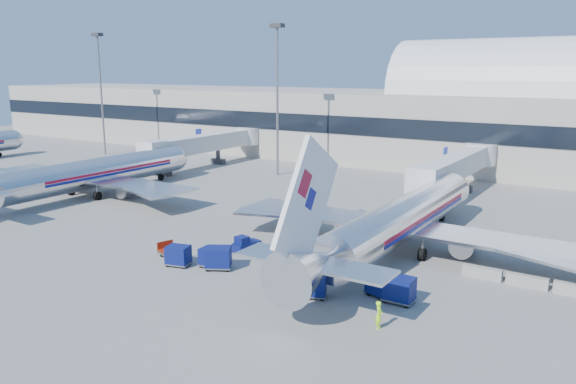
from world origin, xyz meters
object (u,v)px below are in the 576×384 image
Objects in this scene: jetbridge_near at (459,165)px; mast_west at (277,78)px; airliner_mid at (89,174)px; mast_far_west at (100,76)px; tug_right at (382,287)px; cart_train_c at (178,255)px; cart_solo_near at (313,285)px; barrier_mid at (527,281)px; ramp_worker at (379,315)px; barrier_near at (482,273)px; tug_lead at (281,272)px; airliner_main at (399,221)px; jetbridge_mid at (209,143)px; tug_left at (246,245)px; cart_solo_far at (400,289)px; barrier_far at (576,290)px; cart_train_a at (218,257)px; cart_train_b at (211,257)px; cart_open_red at (172,253)px.

mast_west reaches higher than jetbridge_near.
mast_far_west reaches higher than airliner_mid.
tug_right is (72.84, -35.65, -14.08)m from mast_far_west.
cart_solo_near reaches higher than cart_train_c.
ramp_worker reaches higher than barrier_mid.
airliner_mid is 16.60× the size of cart_train_c.
tug_lead is (-12.94, -9.02, 0.30)m from barrier_near.
airliner_main reaches higher than barrier_mid.
cart_train_c is (30.37, -39.54, -3.02)m from jetbridge_mid.
tug_left is at bearing 50.28° from ramp_worker.
ramp_worker is at bearing -104.65° from barrier_near.
cart_solo_far reaches higher than barrier_near.
airliner_main is 11.43m from cart_solo_far.
cart_solo_far is at bearing 6.33° from tug_right.
airliner_mid reaches higher than cart_solo_far.
cart_train_c is at bearing -159.45° from barrier_far.
cart_solo_near is at bearing -146.85° from barrier_far.
tug_lead is at bearing 135.97° from cart_solo_near.
barrier_near is 1.14× the size of cart_train_a.
jetbridge_mid reaches higher than cart_train_a.
airliner_main is 19.39m from cart_train_c.
barrier_near is 13.92m from cart_solo_near.
tug_lead is at bearing -1.62° from cart_train_b.
mast_west is at bearing 149.08° from tug_right.
cart_solo_far is at bearing -12.68° from airliner_mid.
barrier_mid is at bearing 180.00° from barrier_far.
mast_west is (-30.00, 25.49, 11.87)m from airliner_main.
ramp_worker is at bearing -117.75° from barrier_mid.
jetbridge_mid is 14.04× the size of cart_train_b.
tug_left reaches higher than tug_right.
barrier_near is at bearing 20.24° from cart_train_b.
airliner_mid is 1.65× the size of mast_far_west.
ramp_worker is (49.14, -41.28, -3.01)m from jetbridge_mid.
cart_solo_near is at bearing -140.50° from barrier_mid.
cart_train_b is at bearing -21.48° from airliner_mid.
cart_train_c is 0.86× the size of cart_open_red.
tug_lead reaches higher than cart_train_b.
mast_west is 8.37× the size of tug_left.
tug_right is at bearing 169.70° from cart_solo_far.
mast_far_west reaches higher than jetbridge_near.
cart_solo_far is (18.32, 2.82, 0.07)m from cart_train_c.
barrier_far is 15.90m from ramp_worker.
cart_train_a reaches higher than cart_solo_far.
barrier_far is 14.03m from tug_right.
cart_solo_far reaches higher than barrier_mid.
jetbridge_mid is at bearing 56.40° from tug_left.
mast_west is at bearing 0.00° from mast_far_west.
airliner_mid is at bearing -115.21° from mast_west.
tug_left is (18.68, -33.03, -14.05)m from mast_west.
cart_train_c reaches higher than tug_lead.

